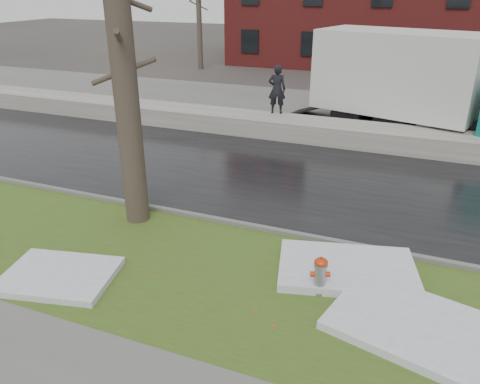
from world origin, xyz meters
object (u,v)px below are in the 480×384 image
at_px(tree, 124,75).
at_px(box_truck, 429,84).
at_px(fire_hydrant, 320,273).
at_px(worker, 277,89).

relative_size(tree, box_truck, 0.61).
xyz_separation_m(fire_hydrant, box_truck, (1.42, 11.69, 1.62)).
bearing_deg(box_truck, fire_hydrant, -81.66).
distance_m(tree, box_truck, 12.27).
distance_m(fire_hydrant, tree, 6.13).
distance_m(fire_hydrant, box_truck, 11.88).
distance_m(fire_hydrant, worker, 11.16).
bearing_deg(tree, worker, 84.53).
bearing_deg(tree, box_truck, 57.98).
relative_size(fire_hydrant, tree, 0.11).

